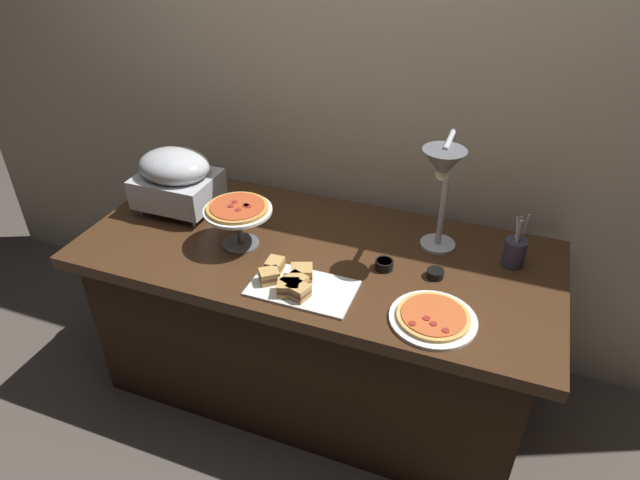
% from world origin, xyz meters
% --- Properties ---
extents(ground_plane, '(8.00, 8.00, 0.00)m').
position_xyz_m(ground_plane, '(0.00, 0.00, 0.00)').
color(ground_plane, '#4C443D').
extents(back_wall, '(4.40, 0.04, 2.40)m').
position_xyz_m(back_wall, '(0.00, 0.50, 1.20)').
color(back_wall, '#C6B593').
rests_on(back_wall, ground_plane).
extents(buffet_table, '(1.90, 0.84, 0.76)m').
position_xyz_m(buffet_table, '(0.00, 0.00, 0.39)').
color(buffet_table, '#422816').
rests_on(buffet_table, ground_plane).
extents(chafing_dish, '(0.33, 0.27, 0.28)m').
position_xyz_m(chafing_dish, '(-0.67, 0.08, 0.92)').
color(chafing_dish, '#B7BABF').
rests_on(chafing_dish, buffet_table).
extents(heat_lamp, '(0.15, 0.32, 0.50)m').
position_xyz_m(heat_lamp, '(0.45, 0.06, 1.15)').
color(heat_lamp, '#B7BABF').
rests_on(heat_lamp, buffet_table).
extents(pizza_plate_front, '(0.30, 0.30, 0.03)m').
position_xyz_m(pizza_plate_front, '(0.52, -0.25, 0.77)').
color(pizza_plate_front, white).
rests_on(pizza_plate_front, buffet_table).
extents(pizza_plate_center, '(0.27, 0.27, 0.18)m').
position_xyz_m(pizza_plate_center, '(-0.29, -0.07, 0.91)').
color(pizza_plate_center, '#595B60').
rests_on(pizza_plate_center, buffet_table).
extents(sandwich_platter, '(0.38, 0.22, 0.06)m').
position_xyz_m(sandwich_platter, '(0.02, -0.26, 0.78)').
color(sandwich_platter, white).
rests_on(sandwich_platter, buffet_table).
extents(sauce_cup_near, '(0.07, 0.07, 0.04)m').
position_xyz_m(sauce_cup_near, '(0.29, -0.03, 0.78)').
color(sauce_cup_near, black).
rests_on(sauce_cup_near, buffet_table).
extents(sauce_cup_far, '(0.06, 0.06, 0.03)m').
position_xyz_m(sauce_cup_far, '(0.48, -0.01, 0.78)').
color(sauce_cup_far, black).
rests_on(sauce_cup_far, buffet_table).
extents(utensil_holder, '(0.08, 0.08, 0.23)m').
position_xyz_m(utensil_holder, '(0.74, 0.17, 0.82)').
color(utensil_holder, '#383347').
rests_on(utensil_holder, buffet_table).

